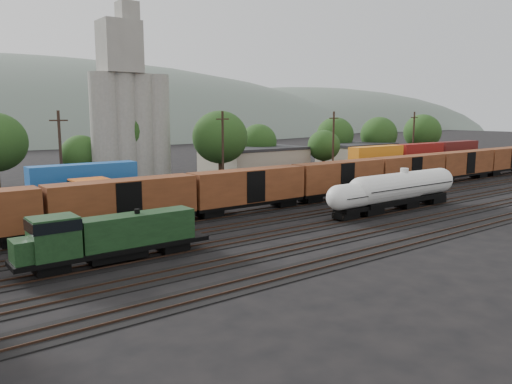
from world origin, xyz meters
TOP-DOWN VIEW (x-y plane):
  - ground at (0.00, 0.00)m, footprint 600.00×600.00m
  - tracks at (0.00, 0.00)m, footprint 180.00×33.20m
  - green_locomotive at (-16.79, -5.00)m, footprint 15.31×2.70m
  - tank_car_a at (15.57, -5.00)m, footprint 16.04×2.87m
  - tank_car_b at (20.20, -5.00)m, footprint 18.46×3.31m
  - orange_locomotive at (-8.07, 10.00)m, footprint 18.36×3.06m
  - boxcar_string at (11.98, 5.00)m, footprint 184.40×2.90m
  - container_wall at (5.40, 15.00)m, footprint 178.40×2.60m
  - grain_silo at (3.28, 36.00)m, footprint 13.40×5.00m
  - industrial_sheds at (6.63, 35.25)m, footprint 119.38×17.26m
  - tree_band at (1.08, 36.30)m, footprint 164.03×19.63m
  - utility_poles at (0.00, 22.00)m, footprint 122.20×0.36m
  - distant_hills at (23.92, 260.00)m, footprint 860.00×286.00m

SIDE VIEW (x-z plane):
  - distant_hills at x=23.92m, z-range -85.56..44.44m
  - ground at x=0.00m, z-range 0.00..0.00m
  - tracks at x=0.00m, z-range -0.05..0.15m
  - green_locomotive at x=-16.79m, z-range 0.31..4.36m
  - tank_car_a at x=15.57m, z-range 0.41..4.61m
  - container_wall at x=5.40m, z-range -0.36..5.44m
  - industrial_sheds at x=6.63m, z-range 0.01..5.11m
  - orange_locomotive at x=-8.07m, z-range 0.32..4.91m
  - tank_car_b at x=20.20m, z-range 0.44..5.28m
  - boxcar_string at x=11.98m, z-range 1.02..5.22m
  - utility_poles at x=0.00m, z-range 0.21..12.21m
  - tree_band at x=1.08m, z-range 0.19..14.19m
  - grain_silo at x=3.28m, z-range -3.24..25.76m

